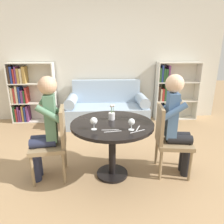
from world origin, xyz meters
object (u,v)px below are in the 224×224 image
(person_right, at_px, (177,123))
(person_left, at_px, (45,126))
(flower_vase, at_px, (112,114))
(bookshelf_left, at_px, (27,93))
(chair_right, at_px, (168,137))
(couch, at_px, (107,110))
(wine_glass_right, at_px, (132,122))
(chair_left, at_px, (54,140))
(bookshelf_right, at_px, (171,92))
(wine_glass_left, at_px, (94,121))

(person_right, bearing_deg, person_left, 97.29)
(person_right, height_order, flower_vase, person_right)
(bookshelf_left, relative_size, chair_right, 1.44)
(couch, xyz_separation_m, person_left, (-0.80, -1.89, 0.38))
(couch, height_order, wine_glass_right, couch)
(chair_left, bearing_deg, flower_vase, 90.24)
(bookshelf_right, relative_size, chair_right, 1.44)
(bookshelf_right, relative_size, wine_glass_right, 9.95)
(bookshelf_right, relative_size, wine_glass_left, 9.32)
(person_right, relative_size, wine_glass_right, 9.87)
(wine_glass_left, bearing_deg, chair_left, 156.03)
(person_right, xyz_separation_m, wine_glass_right, (-0.60, -0.24, 0.11))
(chair_right, bearing_deg, bookshelf_right, -12.07)
(wine_glass_right, bearing_deg, bookshelf_left, 128.83)
(chair_right, distance_m, wine_glass_left, 1.00)
(person_right, bearing_deg, flower_vase, 89.31)
(wine_glass_left, height_order, flower_vase, flower_vase)
(wine_glass_left, height_order, wine_glass_right, wine_glass_left)
(chair_left, xyz_separation_m, flower_vase, (0.71, 0.09, 0.29))
(wine_glass_right, relative_size, flower_vase, 0.67)
(person_left, relative_size, person_right, 0.99)
(bookshelf_right, bearing_deg, couch, -169.63)
(person_left, bearing_deg, wine_glass_left, 63.64)
(wine_glass_left, relative_size, flower_vase, 0.71)
(chair_left, relative_size, wine_glass_left, 6.45)
(chair_right, bearing_deg, flower_vase, 89.85)
(bookshelf_right, bearing_deg, wine_glass_right, -118.01)
(chair_left, bearing_deg, couch, 152.07)
(chair_right, distance_m, person_left, 1.52)
(bookshelf_right, height_order, flower_vase, bookshelf_right)
(couch, height_order, wine_glass_left, couch)
(chair_right, distance_m, flower_vase, 0.78)
(bookshelf_left, bearing_deg, bookshelf_right, 0.08)
(couch, height_order, bookshelf_left, bookshelf_left)
(chair_right, height_order, person_left, person_left)
(chair_left, distance_m, wine_glass_right, 0.99)
(couch, relative_size, flower_vase, 8.72)
(chair_left, bearing_deg, person_right, 82.10)
(chair_left, xyz_separation_m, chair_right, (1.43, -0.00, 0.00))
(couch, xyz_separation_m, chair_right, (0.71, -1.88, 0.18))
(bookshelf_right, bearing_deg, person_left, -136.43)
(bookshelf_right, height_order, wine_glass_right, bookshelf_right)
(person_right, distance_m, flower_vase, 0.81)
(couch, distance_m, bookshelf_right, 1.53)
(bookshelf_left, relative_size, bookshelf_right, 1.00)
(person_left, bearing_deg, flower_vase, 90.74)
(bookshelf_right, xyz_separation_m, wine_glass_left, (-1.69, -2.36, 0.17))
(couch, height_order, person_left, person_left)
(chair_left, xyz_separation_m, wine_glass_right, (0.91, -0.26, 0.31))
(chair_left, bearing_deg, person_left, -85.09)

